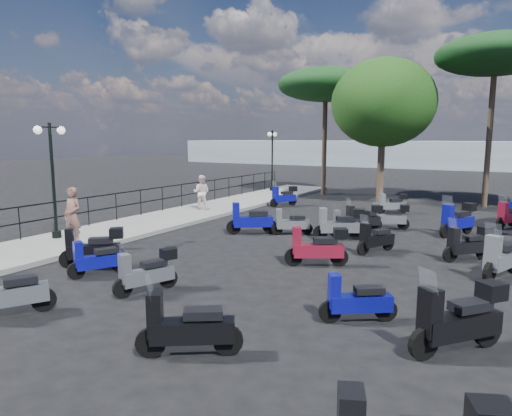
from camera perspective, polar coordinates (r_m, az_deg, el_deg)
The scene contains 32 objects.
ground at distance 12.79m, azimuth 0.38°, elevation -6.83°, with size 120.00×120.00×0.00m, color black.
sidewalk at distance 18.91m, azimuth -12.34°, elevation -1.66°, with size 3.00×30.00×0.15m, color slate.
railing at distance 19.54m, azimuth -15.64°, elevation 0.99°, with size 0.04×26.04×1.10m.
lamp_post_1 at distance 16.28m, azimuth -24.08°, elevation 4.00°, with size 0.30×1.11×3.77m.
lamp_post_2 at distance 28.44m, azimuth 2.04°, elevation 6.45°, with size 0.33×1.09×3.72m.
woman at distance 15.33m, azimuth -21.95°, elevation -0.89°, with size 0.65×0.43×1.77m, color brown.
pedestrian_far at distance 21.11m, azimuth -6.84°, elevation 1.95°, with size 0.77×0.60×1.59m, color silver.
scooter_1 at distance 13.02m, azimuth -19.67°, elevation -4.73°, with size 1.40×1.27×1.37m.
scooter_2 at distance 12.14m, azimuth -19.29°, elevation -6.17°, with size 0.84×1.37×1.19m.
scooter_3 at distance 16.36m, azimuth -0.70°, elevation -1.54°, with size 1.54×1.19×1.46m.
scooter_4 at distance 23.01m, azimuth 3.51°, elevation 1.42°, with size 0.91×1.51×1.30m.
scooter_5 at distance 10.14m, azimuth -28.75°, elevation -9.42°, with size 0.99×1.50×1.34m.
scooter_6 at distance 10.57m, azimuth -13.51°, elevation -7.86°, with size 0.77×1.47×1.23m.
scooter_7 at distance 16.35m, azimuth 4.39°, elevation -1.91°, with size 1.33×0.88×1.19m.
scooter_8 at distance 16.42m, azimuth 11.66°, elevation -1.91°, with size 1.27×1.00×1.18m.
scooter_9 at distance 17.25m, azimuth 13.22°, elevation -1.34°, with size 1.25×1.21×1.26m.
scooter_11 at distance 7.53m, azimuth -8.66°, elevation -14.61°, with size 1.48×1.06×1.36m.
scooter_12 at distance 12.44m, azimuth 7.68°, elevation -4.90°, with size 1.56×1.03×1.38m.
scooter_13 at distance 15.72m, azimuth 10.39°, elevation -2.05°, with size 1.56×1.08×1.39m.
scooter_14 at distance 17.96m, azimuth 16.25°, elevation -1.07°, with size 1.53×0.73×1.26m.
scooter_15 at distance 21.63m, azimuth 16.65°, elevation 0.47°, with size 1.24×1.06×1.19m.
scooter_17 at distance 8.93m, azimuth 12.44°, elevation -11.27°, with size 1.30×0.94×1.20m.
scooter_18 at distance 12.83m, azimuth 28.38°, elevation -5.54°, with size 0.89×1.74×1.45m.
scooter_19 at distance 14.17m, azimuth 14.69°, elevation -3.81°, with size 0.84×1.41×1.22m.
scooter_20 at distance 19.99m, azimuth 29.17°, elevation -0.90°, with size 0.97×1.50×1.33m.
scooter_23 at distance 8.21m, azimuth 24.01°, elevation -12.68°, with size 1.31×1.53×1.46m.
scooter_24 at distance 14.19m, azimuth 24.98°, elevation -4.14°, with size 1.19×1.24×1.25m.
scooter_25 at distance 17.59m, azimuth 23.89°, elevation -1.40°, with size 1.04×1.72×1.48m.
broadleaf_tree at distance 24.72m, azimuth 15.64°, elevation 12.53°, with size 5.29×5.29×7.44m.
pine_0 at distance 25.62m, azimuth 27.76°, elevation 16.53°, with size 5.60×5.60×8.33m.
pine_2 at distance 28.05m, azimuth 8.71°, elevation 14.95°, with size 5.67×5.67×7.50m.
distant_hills at distance 56.07m, azimuth 23.91°, elevation 6.09°, with size 70.00×8.00×3.00m, color gray.
Camera 1 is at (6.09, -10.71, 3.46)m, focal length 32.00 mm.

